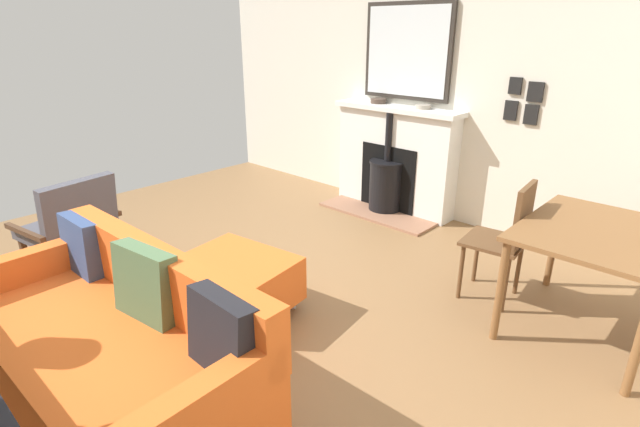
{
  "coord_description": "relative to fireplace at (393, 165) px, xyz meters",
  "views": [
    {
      "loc": [
        1.49,
        2.66,
        1.89
      ],
      "look_at": [
        -0.77,
        0.54,
        0.68
      ],
      "focal_mm": 26.89,
      "sensor_mm": 36.0,
      "label": 1
    }
  ],
  "objects": [
    {
      "name": "mirror_over_mantel",
      "position": [
        -0.13,
        0.0,
        1.16
      ],
      "size": [
        0.04,
        1.01,
        0.95
      ],
      "color": "#2D2823"
    },
    {
      "name": "dining_chair_near_fireplace",
      "position": [
        1.04,
        1.71,
        0.02
      ],
      "size": [
        0.44,
        0.44,
        0.9
      ],
      "color": "brown",
      "rests_on": "ground"
    },
    {
      "name": "sofa",
      "position": [
        3.42,
        0.67,
        -0.15
      ],
      "size": [
        0.89,
        1.88,
        0.84
      ],
      "color": "#B2B2B7",
      "rests_on": "ground"
    },
    {
      "name": "ottoman",
      "position": [
        2.44,
        0.43,
        -0.26
      ],
      "size": [
        0.68,
        0.82,
        0.41
      ],
      "color": "#B2B2B7",
      "rests_on": "ground"
    },
    {
      "name": "photo_gallery_row",
      "position": [
        -0.15,
        1.24,
        0.78
      ],
      "size": [
        0.02,
        0.31,
        0.39
      ],
      "color": "black"
    },
    {
      "name": "fireplace",
      "position": [
        0.0,
        0.0,
        0.0
      ],
      "size": [
        0.64,
        1.45,
        1.13
      ],
      "color": "#93664C",
      "rests_on": "ground"
    },
    {
      "name": "wall_left",
      "position": [
        -0.22,
        0.19,
        0.92
      ],
      "size": [
        0.12,
        5.83,
        2.87
      ],
      "primitive_type": "cube",
      "color": "beige",
      "rests_on": "ground"
    },
    {
      "name": "armchair_accent",
      "position": [
        2.97,
        -1.03,
        -0.07
      ],
      "size": [
        0.76,
        0.69,
        0.81
      ],
      "color": "#4C3321",
      "rests_on": "ground"
    },
    {
      "name": "dining_table",
      "position": [
        1.05,
        2.27,
        0.13
      ],
      "size": [
        1.06,
        0.86,
        0.73
      ],
      "color": "brown",
      "rests_on": "ground"
    },
    {
      "name": "mantel_bowl_near",
      "position": [
        -0.04,
        -0.26,
        0.65
      ],
      "size": [
        0.17,
        0.17,
        0.05
      ],
      "color": "#47382D",
      "rests_on": "fireplace"
    },
    {
      "name": "mantel_bowl_far",
      "position": [
        -0.04,
        0.29,
        0.65
      ],
      "size": [
        0.15,
        0.15,
        0.04
      ],
      "color": "#9E9384",
      "rests_on": "fireplace"
    },
    {
      "name": "ground_plane",
      "position": [
        2.71,
        0.19,
        -0.51
      ],
      "size": [
        5.86,
        5.83,
        0.01
      ],
      "primitive_type": "cube",
      "color": "olive"
    }
  ]
}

